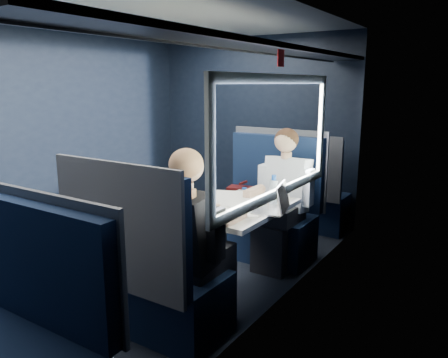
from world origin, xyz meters
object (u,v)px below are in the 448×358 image
Objects in this scene: woman at (192,234)px; table at (238,215)px; seat_bay_near at (266,214)px; man at (282,192)px; seat_row_back at (25,344)px; cup at (286,193)px; bottle_small at (274,191)px; laptop at (276,204)px; seat_row_front at (302,196)px; seat_bay_far at (149,278)px.

table is at bearing 95.45° from woman.
seat_bay_near is 0.95× the size of man.
seat_row_back is 2.30m from cup.
man is at bearing 106.16° from bottle_small.
laptop is 0.26m from bottle_small.
seat_row_front is 1.00× the size of seat_row_back.
seat_row_back reaches higher than bottle_small.
woman is at bearing -80.68° from seat_bay_near.
man is at bearing 84.48° from table.
cup is (0.22, 0.44, 0.12)m from table.
bottle_small is (0.13, -0.46, 0.13)m from man.
man is 1.00× the size of woman.
man is 14.69× the size of cup.
man is (0.26, -0.17, 0.30)m from seat_bay_near.
seat_bay_far reaches higher than seat_row_back.
seat_bay_far reaches higher than cup.
man reaches higher than bottle_small.
man reaches higher than table.
seat_bay_far is at bearing -89.69° from seat_bay_near.
seat_bay_near is 1.09× the size of seat_row_front.
cup is (0.02, 0.20, -0.06)m from bottle_small.
seat_row_front is 0.88× the size of man.
man reaches higher than seat_row_back.
seat_row_front is (0.00, 2.67, -0.00)m from seat_bay_far.
laptop is at bearing -68.73° from man.
woman is 0.96m from bottle_small.
man reaches higher than laptop.
man is at bearing 120.49° from cup.
seat_row_back is 2.12m from bottle_small.
woman is (0.26, -1.58, 0.31)m from seat_bay_near.
seat_bay_far is 1.62m from man.
seat_row_front is 2.54m from woman.
seat_row_front is 1.17m from man.
man is (0.25, 1.57, 0.30)m from seat_bay_far.
woman is (0.25, -2.50, 0.32)m from seat_row_front.
seat_row_front is 1.66m from bottle_small.
seat_row_front is 12.89× the size of cup.
woman reaches higher than bottle_small.
bottle_small is (0.38, 1.12, 0.43)m from seat_bay_far.
seat_row_front reaches higher than cup.
seat_row_back reaches higher than laptop.
seat_row_front is at bearing 103.82° from bottle_small.
seat_row_back is 1.93m from laptop.
seat_row_back is at bearing -100.20° from cup.
seat_bay_near is 0.43m from man.
bottle_small is (0.13, 0.95, 0.12)m from woman.
seat_bay_near is at bearing 99.32° from woman.
seat_bay_near is at bearing 146.15° from man.
bottle_small is at bearing -76.18° from seat_row_front.
table is at bearing -129.74° from bottle_small.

